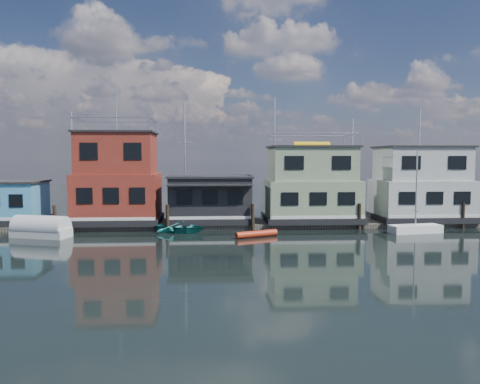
{
  "coord_description": "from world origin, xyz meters",
  "views": [
    {
      "loc": [
        -0.52,
        -29.01,
        6.06
      ],
      "look_at": [
        2.13,
        12.0,
        3.0
      ],
      "focal_mm": 35.0,
      "sensor_mm": 36.0,
      "label": 1
    }
  ],
  "objects": [
    {
      "name": "dinghy_teal",
      "position": [
        -2.9,
        8.7,
        0.43
      ],
      "size": [
        4.96,
        4.32,
        0.86
      ],
      "primitive_type": "imported",
      "rotation": [
        0.0,
        0.0,
        1.18
      ],
      "color": "teal",
      "rests_on": "ground"
    },
    {
      "name": "houseboat_blue",
      "position": [
        -18.0,
        12.0,
        2.21
      ],
      "size": [
        6.4,
        4.9,
        3.66
      ],
      "color": "black",
      "rests_on": "dock"
    },
    {
      "name": "red_kayak",
      "position": [
        3.0,
        5.98,
        0.25
      ],
      "size": [
        3.35,
        1.81,
        0.5
      ],
      "primitive_type": "cylinder",
      "rotation": [
        0.0,
        1.57,
        0.4
      ],
      "color": "#B72D13",
      "rests_on": "ground"
    },
    {
      "name": "ground",
      "position": [
        0.0,
        0.0,
        0.0
      ],
      "size": [
        160.0,
        160.0,
        0.0
      ],
      "primitive_type": "plane",
      "color": "black",
      "rests_on": "ground"
    },
    {
      "name": "tarp_runabout",
      "position": [
        -13.32,
        7.0,
        0.66
      ],
      "size": [
        4.68,
        2.94,
        1.77
      ],
      "rotation": [
        0.0,
        0.0,
        -0.3
      ],
      "color": "silver",
      "rests_on": "ground"
    },
    {
      "name": "dock",
      "position": [
        0.0,
        12.0,
        0.2
      ],
      "size": [
        48.0,
        5.0,
        0.4
      ],
      "primitive_type": "cube",
      "color": "#595147",
      "rests_on": "ground"
    },
    {
      "name": "pilings",
      "position": [
        -0.33,
        9.2,
        1.1
      ],
      "size": [
        42.28,
        0.28,
        2.2
      ],
      "color": "#2D2116",
      "rests_on": "ground"
    },
    {
      "name": "houseboat_white",
      "position": [
        18.5,
        12.0,
        3.54
      ],
      "size": [
        8.4,
        5.9,
        6.66
      ],
      "color": "black",
      "rests_on": "dock"
    },
    {
      "name": "day_sailer",
      "position": [
        15.91,
        7.12,
        0.4
      ],
      "size": [
        4.33,
        2.03,
        6.57
      ],
      "rotation": [
        0.0,
        0.0,
        0.16
      ],
      "color": "white",
      "rests_on": "ground"
    },
    {
      "name": "houseboat_green",
      "position": [
        8.5,
        12.0,
        3.55
      ],
      "size": [
        8.4,
        5.9,
        7.03
      ],
      "color": "black",
      "rests_on": "dock"
    },
    {
      "name": "background_masts",
      "position": [
        4.76,
        18.0,
        5.55
      ],
      "size": [
        36.4,
        0.16,
        12.0
      ],
      "color": "silver",
      "rests_on": "ground"
    },
    {
      "name": "houseboat_red",
      "position": [
        -8.5,
        12.0,
        4.1
      ],
      "size": [
        7.4,
        5.9,
        11.86
      ],
      "color": "black",
      "rests_on": "dock"
    },
    {
      "name": "houseboat_dark",
      "position": [
        -0.5,
        11.98,
        2.42
      ],
      "size": [
        7.4,
        6.1,
        4.06
      ],
      "color": "black",
      "rests_on": "dock"
    }
  ]
}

